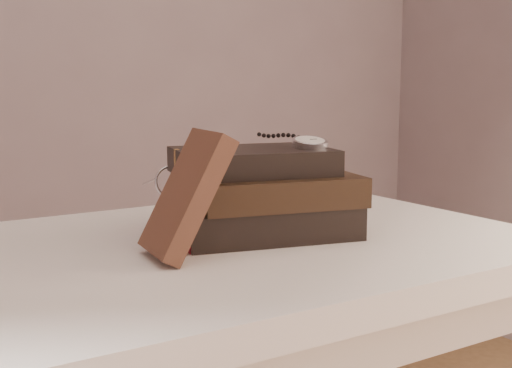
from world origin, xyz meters
TOP-DOWN VIEW (x-y plane):
  - table at (0.00, 0.35)m, footprint 1.00×0.60m
  - book_stack at (0.13, 0.35)m, footprint 0.28×0.23m
  - journal at (-0.02, 0.30)m, footprint 0.11×0.11m
  - pocket_watch at (0.19, 0.33)m, footprint 0.06×0.16m
  - eyeglasses at (0.06, 0.45)m, footprint 0.13×0.14m

SIDE VIEW (x-z plane):
  - table at x=0.00m, z-range 0.28..1.03m
  - book_stack at x=0.13m, z-range 0.75..0.87m
  - eyeglasses at x=0.06m, z-range 0.80..0.85m
  - journal at x=-0.02m, z-range 0.75..0.91m
  - pocket_watch at x=0.19m, z-range 0.87..0.89m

